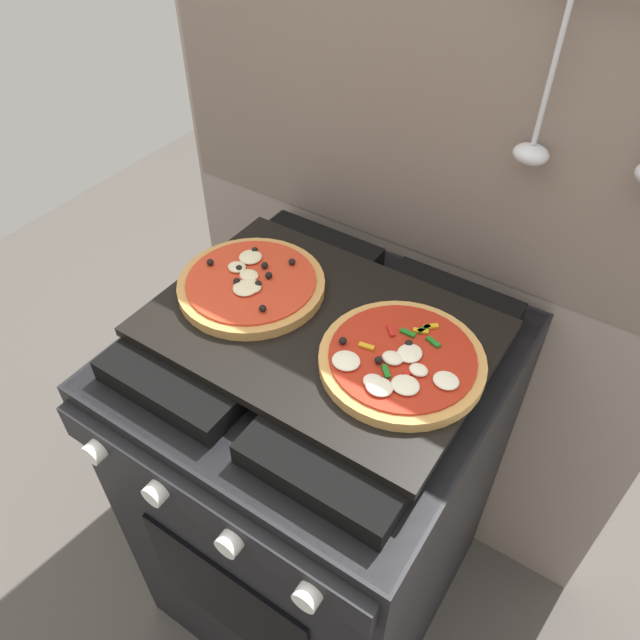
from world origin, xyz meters
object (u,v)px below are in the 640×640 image
Objects in this scene: pizza_left at (251,284)px; pizza_right at (401,361)px; stove at (320,482)px; baking_tray at (320,328)px.

pizza_right is (0.30, -0.02, 0.00)m from pizza_left.
pizza_right is (0.15, -0.01, 0.48)m from stove.
baking_tray is at bearing 177.01° from pizza_right.
pizza_left is 1.00× the size of pizza_right.
pizza_right reaches higher than baking_tray.
baking_tray is 0.15m from pizza_left.
pizza_right is at bearing -2.99° from baking_tray.
stove is at bearing -90.00° from baking_tray.
pizza_left reaches higher than baking_tray.
stove is 0.50m from pizza_left.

